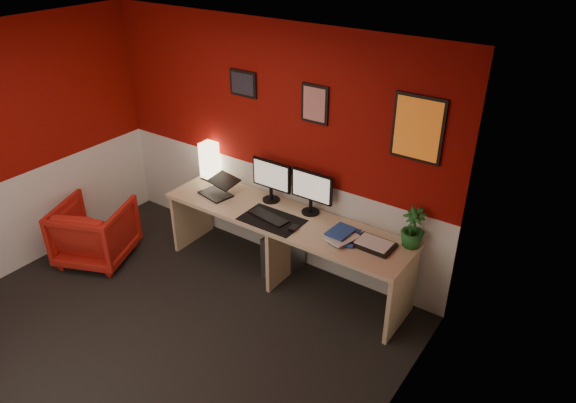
# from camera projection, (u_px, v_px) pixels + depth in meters

# --- Properties ---
(ground) EXTENTS (4.00, 3.50, 0.01)m
(ground) POSITION_uv_depth(u_px,v_px,m) (155.00, 340.00, 4.66)
(ground) COLOR black
(ground) RESTS_ON ground
(ceiling) EXTENTS (4.00, 3.50, 0.01)m
(ceiling) POSITION_uv_depth(u_px,v_px,m) (109.00, 57.00, 3.45)
(ceiling) COLOR white
(ceiling) RESTS_ON ground
(wall_back) EXTENTS (4.00, 0.01, 2.50)m
(wall_back) POSITION_uv_depth(u_px,v_px,m) (270.00, 146.00, 5.32)
(wall_back) COLOR maroon
(wall_back) RESTS_ON ground
(wall_right) EXTENTS (0.01, 3.50, 2.50)m
(wall_right) POSITION_uv_depth(u_px,v_px,m) (368.00, 320.00, 3.06)
(wall_right) COLOR maroon
(wall_right) RESTS_ON ground
(wainscot_back) EXTENTS (4.00, 0.01, 1.00)m
(wainscot_back) POSITION_uv_depth(u_px,v_px,m) (271.00, 211.00, 5.68)
(wainscot_back) COLOR silver
(wainscot_back) RESTS_ON ground
(wainscot_left) EXTENTS (0.01, 3.50, 1.00)m
(wainscot_left) POSITION_uv_depth(u_px,v_px,m) (14.00, 225.00, 5.41)
(wainscot_left) COLOR silver
(wainscot_left) RESTS_ON ground
(desk) EXTENTS (2.60, 0.65, 0.73)m
(desk) POSITION_uv_depth(u_px,v_px,m) (284.00, 248.00, 5.29)
(desk) COLOR #D1B486
(desk) RESTS_ON ground
(shoji_lamp) EXTENTS (0.16, 0.16, 0.40)m
(shoji_lamp) POSITION_uv_depth(u_px,v_px,m) (210.00, 162.00, 5.75)
(shoji_lamp) COLOR #FFE5B2
(shoji_lamp) RESTS_ON desk
(laptop) EXTENTS (0.37, 0.29, 0.22)m
(laptop) POSITION_uv_depth(u_px,v_px,m) (215.00, 186.00, 5.45)
(laptop) COLOR black
(laptop) RESTS_ON desk
(monitor_left) EXTENTS (0.45, 0.06, 0.58)m
(monitor_left) POSITION_uv_depth(u_px,v_px,m) (271.00, 175.00, 5.26)
(monitor_left) COLOR black
(monitor_left) RESTS_ON desk
(monitor_right) EXTENTS (0.45, 0.06, 0.58)m
(monitor_right) POSITION_uv_depth(u_px,v_px,m) (311.00, 186.00, 5.04)
(monitor_right) COLOR black
(monitor_right) RESTS_ON desk
(desk_mat) EXTENTS (0.60, 0.38, 0.01)m
(desk_mat) POSITION_uv_depth(u_px,v_px,m) (272.00, 220.00, 5.06)
(desk_mat) COLOR black
(desk_mat) RESTS_ON desk
(keyboard) EXTENTS (0.44, 0.20, 0.02)m
(keyboard) POSITION_uv_depth(u_px,v_px,m) (268.00, 217.00, 5.08)
(keyboard) COLOR black
(keyboard) RESTS_ON desk_mat
(mouse) EXTENTS (0.07, 0.10, 0.03)m
(mouse) POSITION_uv_depth(u_px,v_px,m) (294.00, 228.00, 4.89)
(mouse) COLOR black
(mouse) RESTS_ON desk_mat
(book_bottom) EXTENTS (0.29, 0.35, 0.03)m
(book_bottom) POSITION_uv_depth(u_px,v_px,m) (333.00, 234.00, 4.81)
(book_bottom) COLOR #22479E
(book_bottom) RESTS_ON desk
(book_middle) EXTENTS (0.28, 0.33, 0.02)m
(book_middle) POSITION_uv_depth(u_px,v_px,m) (334.00, 233.00, 4.79)
(book_middle) COLOR silver
(book_middle) RESTS_ON book_bottom
(book_top) EXTENTS (0.21, 0.27, 0.02)m
(book_top) POSITION_uv_depth(u_px,v_px,m) (332.00, 228.00, 4.81)
(book_top) COLOR #22479E
(book_top) RESTS_ON book_middle
(zen_tray) EXTENTS (0.36, 0.26, 0.03)m
(zen_tray) POSITION_uv_depth(u_px,v_px,m) (374.00, 245.00, 4.66)
(zen_tray) COLOR black
(zen_tray) RESTS_ON desk
(potted_plant) EXTENTS (0.24, 0.24, 0.37)m
(potted_plant) POSITION_uv_depth(u_px,v_px,m) (413.00, 228.00, 4.58)
(potted_plant) COLOR #19591E
(potted_plant) RESTS_ON desk
(pc_tower) EXTENTS (0.29, 0.48, 0.45)m
(pc_tower) POSITION_uv_depth(u_px,v_px,m) (283.00, 253.00, 5.46)
(pc_tower) COLOR #99999E
(pc_tower) RESTS_ON ground
(armchair) EXTENTS (0.94, 0.95, 0.66)m
(armchair) POSITION_uv_depth(u_px,v_px,m) (95.00, 232.00, 5.62)
(armchair) COLOR red
(armchair) RESTS_ON ground
(art_left) EXTENTS (0.32, 0.02, 0.26)m
(art_left) POSITION_uv_depth(u_px,v_px,m) (243.00, 83.00, 5.16)
(art_left) COLOR black
(art_left) RESTS_ON wall_back
(art_center) EXTENTS (0.28, 0.02, 0.36)m
(art_center) POSITION_uv_depth(u_px,v_px,m) (315.00, 104.00, 4.77)
(art_center) COLOR red
(art_center) RESTS_ON wall_back
(art_right) EXTENTS (0.44, 0.02, 0.56)m
(art_right) POSITION_uv_depth(u_px,v_px,m) (418.00, 129.00, 4.29)
(art_right) COLOR orange
(art_right) RESTS_ON wall_back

